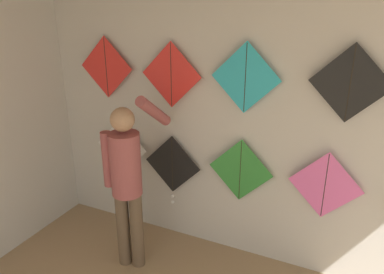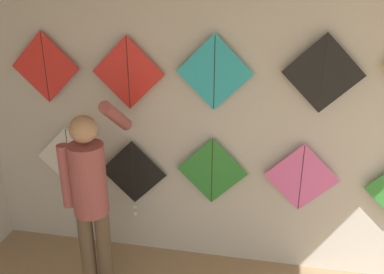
# 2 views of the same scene
# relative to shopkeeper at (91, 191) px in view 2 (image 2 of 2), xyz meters

# --- Properties ---
(back_panel) EXTENTS (5.08, 0.06, 2.80)m
(back_panel) POSITION_rel_shopkeeper_xyz_m (0.91, 0.66, 0.45)
(back_panel) COLOR beige
(back_panel) RESTS_ON ground
(shopkeeper) EXTENTS (0.42, 0.62, 1.68)m
(shopkeeper) POSITION_rel_shopkeeper_xyz_m (0.00, 0.00, 0.00)
(shopkeeper) COLOR brown
(shopkeeper) RESTS_ON ground
(kite_0) EXTENTS (0.62, 0.04, 0.76)m
(kite_0) POSITION_rel_shopkeeper_xyz_m (-0.46, 0.57, -0.04)
(kite_0) COLOR white
(kite_1) EXTENTS (0.62, 0.04, 0.76)m
(kite_1) POSITION_rel_shopkeeper_xyz_m (0.15, 0.57, -0.13)
(kite_1) COLOR black
(kite_2) EXTENTS (0.62, 0.01, 0.62)m
(kite_2) POSITION_rel_shopkeeper_xyz_m (0.87, 0.57, -0.02)
(kite_2) COLOR #338C38
(kite_3) EXTENTS (0.62, 0.01, 0.62)m
(kite_3) POSITION_rel_shopkeeper_xyz_m (1.62, 0.57, -0.01)
(kite_3) COLOR pink
(kite_5) EXTENTS (0.62, 0.01, 0.62)m
(kite_5) POSITION_rel_shopkeeper_xyz_m (-0.58, 0.57, 0.82)
(kite_5) COLOR red
(kite_6) EXTENTS (0.62, 0.01, 0.62)m
(kite_6) POSITION_rel_shopkeeper_xyz_m (0.16, 0.57, 0.81)
(kite_6) COLOR red
(kite_7) EXTENTS (0.62, 0.01, 0.62)m
(kite_7) POSITION_rel_shopkeeper_xyz_m (0.87, 0.57, 0.85)
(kite_7) COLOR #28B2C6
(kite_8) EXTENTS (0.62, 0.01, 0.62)m
(kite_8) POSITION_rel_shopkeeper_xyz_m (1.70, 0.57, 0.88)
(kite_8) COLOR black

